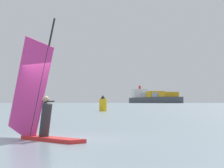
# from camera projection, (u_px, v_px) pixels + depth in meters

# --- Properties ---
(ground_plane) EXTENTS (4000.00, 4000.00, 0.00)m
(ground_plane) POSITION_uv_depth(u_px,v_px,m) (53.00, 139.00, 14.87)
(ground_plane) COLOR gray
(windsurfer) EXTENTS (3.51, 2.23, 4.05)m
(windsurfer) POSITION_uv_depth(u_px,v_px,m) (40.00, 110.00, 14.66)
(windsurfer) COLOR red
(windsurfer) RESTS_ON ground_plane
(cargo_ship) EXTENTS (115.23, 155.70, 31.49)m
(cargo_ship) POSITION_uv_depth(u_px,v_px,m) (153.00, 98.00, 760.90)
(cargo_ship) COLOR #3F444C
(cargo_ship) RESTS_ON ground_plane
(channel_buoy) EXTENTS (1.03, 1.03, 2.22)m
(channel_buoy) POSITION_uv_depth(u_px,v_px,m) (103.00, 104.00, 62.00)
(channel_buoy) COLOR yellow
(channel_buoy) RESTS_ON ground_plane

